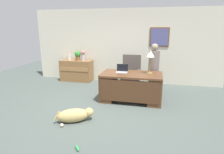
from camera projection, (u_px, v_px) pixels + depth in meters
The scene contains 14 objects.
ground_plane at pixel (108, 107), 4.98m from camera, with size 12.00×12.00×0.00m, color #4C5651.
back_wall at pixel (125, 46), 7.09m from camera, with size 7.00×0.16×2.70m.
desk at pixel (131, 86), 5.37m from camera, with size 1.67×0.94×0.79m.
credenza at pixel (76, 71), 7.40m from camera, with size 1.22×0.50×0.81m.
armchair at pixel (131, 75), 6.34m from camera, with size 0.60×0.59×1.15m.
person_standing at pixel (154, 69), 5.82m from camera, with size 0.32×0.32×1.57m.
dog_lying at pixel (75, 115), 4.20m from camera, with size 0.80×0.58×0.30m.
laptop at pixel (122, 70), 5.43m from camera, with size 0.32×0.22×0.23m.
desk_lamp at pixel (151, 55), 5.15m from camera, with size 0.22×0.22×0.65m.
vase_with_flowers at pixel (83, 54), 7.17m from camera, with size 0.17×0.17×0.39m.
vase_empty at pixel (69, 57), 7.33m from camera, with size 0.12×0.12×0.23m, color silver.
potted_plant at pixel (78, 55), 7.23m from camera, with size 0.24×0.24×0.36m.
dog_toy_ball at pixel (62, 125), 4.00m from camera, with size 0.07×0.07×0.07m, color beige.
dog_toy_bone at pixel (77, 148), 3.27m from camera, with size 0.18×0.05×0.05m, color green.
Camera 1 is at (1.13, -4.48, 2.03)m, focal length 30.56 mm.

